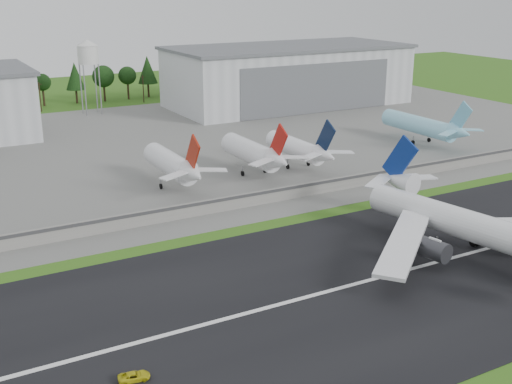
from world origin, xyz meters
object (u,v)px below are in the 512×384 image
main_airliner (469,232)px  parked_jet_red_a (175,165)px  ground_vehicle (134,376)px  parked_jet_navy (301,149)px  parked_jet_skyblue (425,126)px  parked_jet_red_b (256,153)px

main_airliner → parked_jet_red_a: bearing=-74.5°
ground_vehicle → parked_jet_navy: bearing=-34.8°
parked_jet_skyblue → parked_jet_navy: bearing=-174.4°
parked_jet_red_a → parked_jet_skyblue: parked_jet_red_a is taller
ground_vehicle → parked_jet_red_a: bearing=-15.9°
main_airliner → ground_vehicle: size_ratio=13.89×
parked_jet_red_a → parked_jet_skyblue: bearing=3.2°
parked_jet_red_a → main_airliner: bearing=-63.8°
main_airliner → parked_jet_navy: 67.15m
main_airliner → parked_jet_red_a: 74.66m
parked_jet_red_a → parked_jet_navy: parked_jet_red_a is taller
ground_vehicle → parked_jet_red_a: (36.59, 75.35, 5.54)m
main_airliner → parked_jet_red_b: size_ratio=1.89×
ground_vehicle → parked_jet_skyblue: (125.70, 80.34, 5.43)m
parked_jet_skyblue → parked_jet_red_a: bearing=-176.8°
main_airliner → parked_jet_navy: size_ratio=1.89×
parked_jet_red_b → parked_jet_navy: bearing=-0.3°
ground_vehicle → parked_jet_skyblue: parked_jet_skyblue is taller
parked_jet_navy → parked_jet_skyblue: (51.06, 5.04, 0.19)m
parked_jet_red_b → parked_jet_skyblue: 65.68m
main_airliner → parked_jet_skyblue: 91.33m
parked_jet_red_a → parked_jet_red_b: bearing=0.0°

